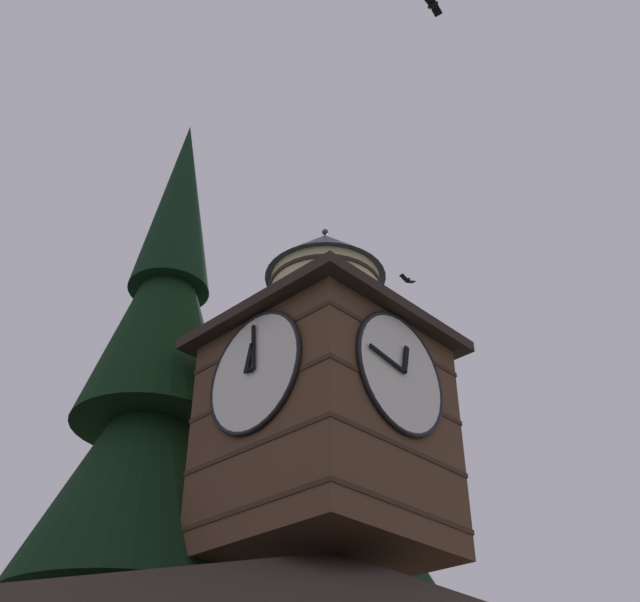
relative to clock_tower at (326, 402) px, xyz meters
name	(u,v)px	position (x,y,z in m)	size (l,w,h in m)	color
clock_tower	(326,402)	(0.00, 0.00, 0.00)	(4.78, 4.78, 8.16)	brown
pine_tree_behind	(140,506)	(1.59, -4.21, -1.68)	(7.06, 7.06, 20.06)	#473323
moon	(106,552)	(-13.61, -30.84, 5.64)	(2.14, 2.14, 2.14)	silver
flying_bird_high	(408,280)	(-5.18, -1.36, 6.55)	(0.63, 0.21, 0.15)	black
flying_bird_low	(433,5)	(2.67, 5.47, 5.80)	(0.53, 0.24, 0.13)	black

